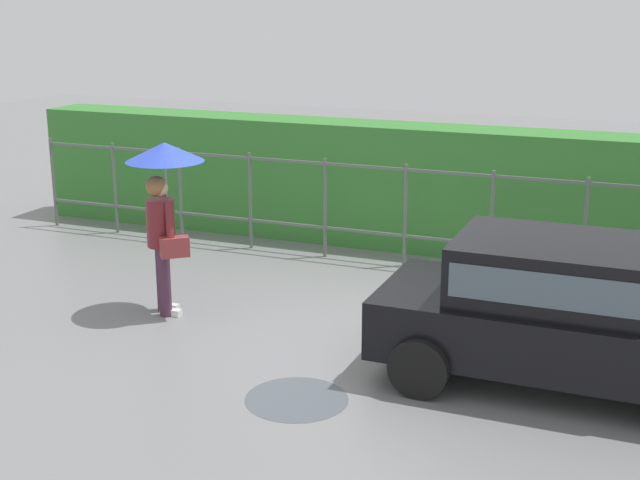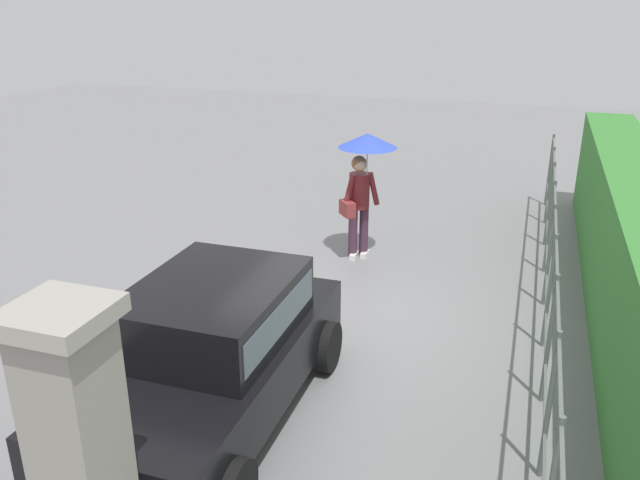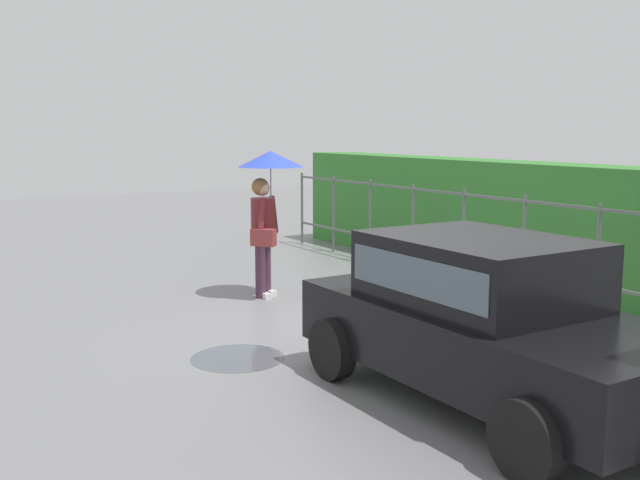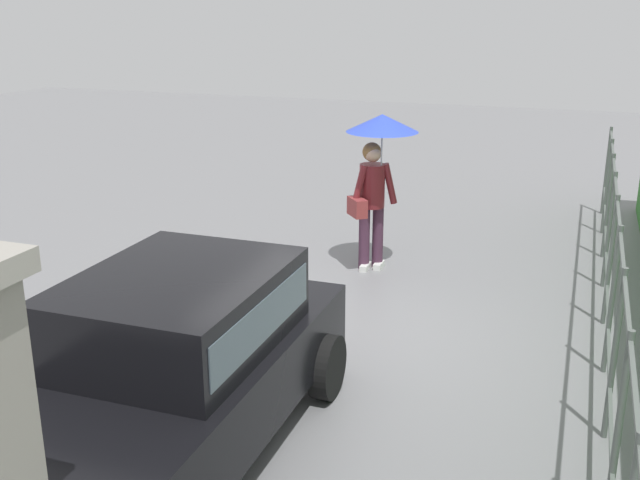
{
  "view_description": "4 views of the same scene",
  "coord_description": "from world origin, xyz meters",
  "views": [
    {
      "loc": [
        3.23,
        -8.92,
        3.74
      ],
      "look_at": [
        -0.14,
        -0.61,
        1.24
      ],
      "focal_mm": 48.55,
      "sensor_mm": 36.0,
      "label": 1
    },
    {
      "loc": [
        7.49,
        2.28,
        4.13
      ],
      "look_at": [
        -0.1,
        -0.26,
        1.09
      ],
      "focal_mm": 36.15,
      "sensor_mm": 36.0,
      "label": 2
    },
    {
      "loc": [
        7.06,
        -5.15,
        2.43
      ],
      "look_at": [
        -0.29,
        -0.61,
        1.12
      ],
      "focal_mm": 41.42,
      "sensor_mm": 36.0,
      "label": 3
    },
    {
      "loc": [
        7.01,
        2.28,
        3.45
      ],
      "look_at": [
        -0.23,
        -0.31,
        1.02
      ],
      "focal_mm": 41.93,
      "sensor_mm": 36.0,
      "label": 4
    }
  ],
  "objects": [
    {
      "name": "ground_plane",
      "position": [
        0.0,
        0.0,
        0.0
      ],
      "size": [
        40.0,
        40.0,
        0.0
      ],
      "primitive_type": "plane",
      "color": "slate"
    },
    {
      "name": "car",
      "position": [
        2.41,
        -0.57,
        0.8
      ],
      "size": [
        3.74,
        1.87,
        1.48
      ],
      "rotation": [
        0.0,
        0.0,
        -0.0
      ],
      "color": "black",
      "rests_on": "ground"
    },
    {
      "name": "pedestrian",
      "position": [
        -2.3,
        -0.26,
        1.56
      ],
      "size": [
        0.94,
        0.94,
        2.11
      ],
      "rotation": [
        0.0,
        0.0,
        0.69
      ],
      "color": "#47283D",
      "rests_on": "ground"
    },
    {
      "name": "fence_section",
      "position": [
        -0.78,
        2.68,
        0.83
      ],
      "size": [
        11.18,
        0.05,
        1.5
      ],
      "color": "#59605B",
      "rests_on": "ground"
    },
    {
      "name": "hedge_row",
      "position": [
        -0.78,
        3.7,
        0.95
      ],
      "size": [
        12.13,
        0.9,
        1.9
      ],
      "primitive_type": "cube",
      "color": "#387F33",
      "rests_on": "ground"
    },
    {
      "name": "puddle_near",
      "position": [
        0.14,
        -1.91,
        0.0
      ],
      "size": [
        1.01,
        1.01,
        0.0
      ],
      "primitive_type": "cylinder",
      "color": "#4C545B",
      "rests_on": "ground"
    }
  ]
}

